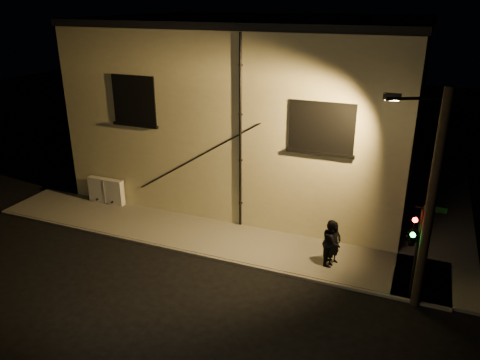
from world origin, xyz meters
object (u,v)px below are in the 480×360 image
at_px(utility_cabinet, 106,191).
at_px(pedestrian_b, 331,242).
at_px(streetlamp_pole, 429,198).
at_px(pedestrian_a, 334,244).
at_px(traffic_signal, 413,236).

distance_m(utility_cabinet, pedestrian_b, 11.64).
bearing_deg(streetlamp_pole, pedestrian_a, 156.62).
bearing_deg(pedestrian_a, utility_cabinet, 105.87).
xyz_separation_m(utility_cabinet, pedestrian_a, (11.65, -1.44, 0.21)).
xyz_separation_m(utility_cabinet, traffic_signal, (14.35, -2.51, 1.63)).
height_order(utility_cabinet, traffic_signal, traffic_signal).
height_order(utility_cabinet, streetlamp_pole, streetlamp_pole).
bearing_deg(traffic_signal, streetlamp_pole, -36.63).
bearing_deg(pedestrian_b, utility_cabinet, 77.45).
bearing_deg(utility_cabinet, streetlamp_pole, -10.56).
height_order(pedestrian_a, traffic_signal, traffic_signal).
relative_size(pedestrian_a, streetlamp_pole, 0.23).
bearing_deg(pedestrian_a, streetlamp_pole, -90.47).
bearing_deg(traffic_signal, pedestrian_a, 158.27).
xyz_separation_m(utility_cabinet, pedestrian_b, (11.54, -1.46, 0.27)).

